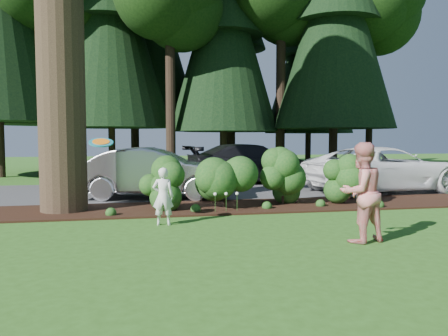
{
  "coord_description": "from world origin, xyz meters",
  "views": [
    {
      "loc": [
        -2.6,
        -9.0,
        2.03
      ],
      "look_at": [
        -0.59,
        1.23,
        1.3
      ],
      "focal_mm": 35.0,
      "sensor_mm": 36.0,
      "label": 1
    }
  ],
  "objects_px": {
    "car_white_suv": "(384,169)",
    "child": "(163,196)",
    "car_silver_wagon": "(154,173)",
    "car_dark_suv": "(252,163)",
    "adult": "(361,192)",
    "frisbee": "(101,142)"
  },
  "relations": [
    {
      "from": "car_white_suv",
      "to": "child",
      "type": "xyz_separation_m",
      "value": [
        -8.35,
        -4.52,
        -0.19
      ]
    },
    {
      "from": "car_silver_wagon",
      "to": "car_dark_suv",
      "type": "relative_size",
      "value": 0.85
    },
    {
      "from": "car_white_suv",
      "to": "adult",
      "type": "height_order",
      "value": "adult"
    },
    {
      "from": "car_silver_wagon",
      "to": "car_dark_suv",
      "type": "height_order",
      "value": "car_dark_suv"
    },
    {
      "from": "adult",
      "to": "frisbee",
      "type": "height_order",
      "value": "frisbee"
    },
    {
      "from": "car_silver_wagon",
      "to": "car_dark_suv",
      "type": "bearing_deg",
      "value": -35.48
    },
    {
      "from": "adult",
      "to": "frisbee",
      "type": "distance_m",
      "value": 5.64
    },
    {
      "from": "frisbee",
      "to": "car_white_suv",
      "type": "bearing_deg",
      "value": 25.15
    },
    {
      "from": "car_dark_suv",
      "to": "adult",
      "type": "relative_size",
      "value": 3.05
    },
    {
      "from": "adult",
      "to": "child",
      "type": "bearing_deg",
      "value": -46.34
    },
    {
      "from": "frisbee",
      "to": "adult",
      "type": "bearing_deg",
      "value": -25.02
    },
    {
      "from": "car_silver_wagon",
      "to": "car_dark_suv",
      "type": "xyz_separation_m",
      "value": [
        4.44,
        4.17,
        0.03
      ]
    },
    {
      "from": "car_white_suv",
      "to": "frisbee",
      "type": "bearing_deg",
      "value": 107.11
    },
    {
      "from": "car_white_suv",
      "to": "adult",
      "type": "relative_size",
      "value": 3.08
    },
    {
      "from": "car_silver_wagon",
      "to": "adult",
      "type": "relative_size",
      "value": 2.6
    },
    {
      "from": "car_silver_wagon",
      "to": "frisbee",
      "type": "xyz_separation_m",
      "value": [
        -1.32,
        -4.46,
        1.06
      ]
    },
    {
      "from": "car_silver_wagon",
      "to": "car_white_suv",
      "type": "relative_size",
      "value": 0.85
    },
    {
      "from": "car_silver_wagon",
      "to": "child",
      "type": "bearing_deg",
      "value": -168.21
    },
    {
      "from": "car_silver_wagon",
      "to": "child",
      "type": "relative_size",
      "value": 3.76
    },
    {
      "from": "car_silver_wagon",
      "to": "car_white_suv",
      "type": "distance_m",
      "value": 8.39
    },
    {
      "from": "car_white_suv",
      "to": "adult",
      "type": "xyz_separation_m",
      "value": [
        -4.68,
        -6.91,
        0.11
      ]
    },
    {
      "from": "car_dark_suv",
      "to": "adult",
      "type": "distance_m",
      "value": 11.0
    }
  ]
}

